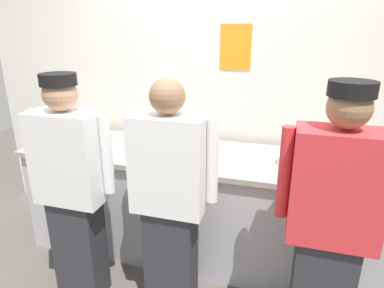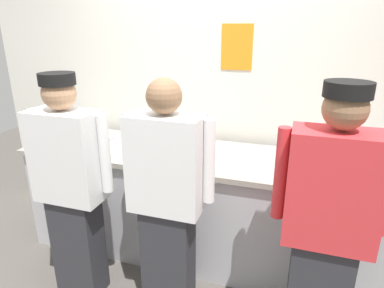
# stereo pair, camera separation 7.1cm
# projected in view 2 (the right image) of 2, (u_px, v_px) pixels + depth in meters

# --- Properties ---
(ground_plane) EXTENTS (9.00, 9.00, 0.00)m
(ground_plane) POSITION_uv_depth(u_px,v_px,m) (183.00, 281.00, 2.56)
(ground_plane) COLOR #514C47
(wall_back) EXTENTS (4.50, 0.11, 2.99)m
(wall_back) POSITION_uv_depth(u_px,v_px,m) (216.00, 70.00, 2.87)
(wall_back) COLOR silver
(wall_back) RESTS_ON ground
(prep_counter) EXTENTS (2.87, 0.75, 0.90)m
(prep_counter) POSITION_uv_depth(u_px,v_px,m) (199.00, 204.00, 2.76)
(prep_counter) COLOR #B2B2B7
(prep_counter) RESTS_ON ground
(chef_near_left) EXTENTS (0.58, 0.24, 1.59)m
(chef_near_left) POSITION_uv_depth(u_px,v_px,m) (71.00, 186.00, 2.21)
(chef_near_left) COLOR #2D2D33
(chef_near_left) RESTS_ON ground
(chef_center) EXTENTS (0.59, 0.24, 1.58)m
(chef_center) POSITION_uv_depth(u_px,v_px,m) (167.00, 198.00, 2.08)
(chef_center) COLOR #2D2D33
(chef_center) RESTS_ON ground
(chef_far_right) EXTENTS (0.59, 0.24, 1.61)m
(chef_far_right) POSITION_uv_depth(u_px,v_px,m) (327.00, 226.00, 1.74)
(chef_far_right) COLOR #2D2D33
(chef_far_right) RESTS_ON ground
(plate_stack_front) EXTENTS (0.22, 0.22, 0.06)m
(plate_stack_front) POSITION_uv_depth(u_px,v_px,m) (292.00, 162.00, 2.39)
(plate_stack_front) COLOR white
(plate_stack_front) RESTS_ON prep_counter
(plate_stack_rear) EXTENTS (0.24, 0.24, 0.07)m
(plate_stack_rear) POSITION_uv_depth(u_px,v_px,m) (337.00, 164.00, 2.33)
(plate_stack_rear) COLOR white
(plate_stack_rear) RESTS_ON prep_counter
(mixing_bowl_steel) EXTENTS (0.36, 0.36, 0.12)m
(mixing_bowl_steel) POSITION_uv_depth(u_px,v_px,m) (160.00, 143.00, 2.68)
(mixing_bowl_steel) COLOR #B7BABF
(mixing_bowl_steel) RESTS_ON prep_counter
(sheet_tray) EXTENTS (0.46, 0.36, 0.02)m
(sheet_tray) POSITION_uv_depth(u_px,v_px,m) (83.00, 140.00, 2.90)
(sheet_tray) COLOR #B7BABF
(sheet_tray) RESTS_ON prep_counter
(squeeze_bottle_primary) EXTENTS (0.06, 0.06, 0.19)m
(squeeze_bottle_primary) POSITION_uv_depth(u_px,v_px,m) (302.00, 167.00, 2.15)
(squeeze_bottle_primary) COLOR #56A333
(squeeze_bottle_primary) RESTS_ON prep_counter
(squeeze_bottle_secondary) EXTENTS (0.06, 0.06, 0.19)m
(squeeze_bottle_secondary) POSITION_uv_depth(u_px,v_px,m) (208.00, 148.00, 2.48)
(squeeze_bottle_secondary) COLOR #E5E066
(squeeze_bottle_secondary) RESTS_ON prep_counter
(ramekin_yellow_sauce) EXTENTS (0.09, 0.09, 0.05)m
(ramekin_yellow_sauce) POSITION_uv_depth(u_px,v_px,m) (209.00, 145.00, 2.75)
(ramekin_yellow_sauce) COLOR white
(ramekin_yellow_sauce) RESTS_ON prep_counter
(ramekin_green_sauce) EXTENTS (0.09, 0.09, 0.05)m
(ramekin_green_sauce) POSITION_uv_depth(u_px,v_px,m) (143.00, 137.00, 2.93)
(ramekin_green_sauce) COLOR white
(ramekin_green_sauce) RESTS_ON prep_counter
(ramekin_red_sauce) EXTENTS (0.09, 0.09, 0.04)m
(ramekin_red_sauce) POSITION_uv_depth(u_px,v_px,m) (121.00, 142.00, 2.83)
(ramekin_red_sauce) COLOR white
(ramekin_red_sauce) RESTS_ON prep_counter
(deli_cup) EXTENTS (0.09, 0.09, 0.10)m
(deli_cup) POSITION_uv_depth(u_px,v_px,m) (306.00, 153.00, 2.50)
(deli_cup) COLOR white
(deli_cup) RESTS_ON prep_counter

